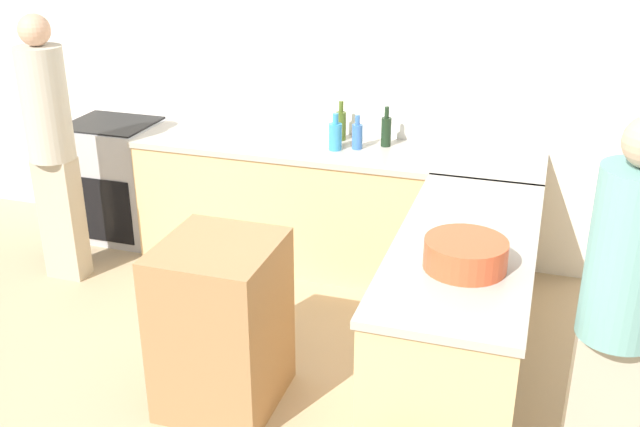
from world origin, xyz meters
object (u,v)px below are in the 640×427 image
(island_table, at_px, (222,325))
(person_at_peninsula, at_px, (620,309))
(olive_oil_bottle, at_px, (341,125))
(mixing_bowl, at_px, (465,254))
(person_by_range, at_px, (51,140))
(water_bottle_blue, at_px, (357,136))
(range_oven, at_px, (117,179))
(wine_bottle_dark, at_px, (386,131))
(dish_soap_bottle, at_px, (335,135))

(island_table, height_order, person_at_peninsula, person_at_peninsula)
(island_table, height_order, olive_oil_bottle, olive_oil_bottle)
(mixing_bowl, relative_size, person_at_peninsula, 0.22)
(person_by_range, bearing_deg, olive_oil_bottle, 27.60)
(island_table, relative_size, water_bottle_blue, 3.90)
(water_bottle_blue, bearing_deg, range_oven, -179.85)
(person_by_range, relative_size, person_at_peninsula, 1.02)
(wine_bottle_dark, xyz_separation_m, person_at_peninsula, (1.41, -1.96, -0.03))
(island_table, distance_m, water_bottle_blue, 1.79)
(water_bottle_blue, bearing_deg, olive_oil_bottle, 135.44)
(person_by_range, bearing_deg, person_at_peninsula, -17.77)
(person_at_peninsula, bearing_deg, olive_oil_bottle, 130.89)
(water_bottle_blue, height_order, person_by_range, person_by_range)
(island_table, bearing_deg, wine_bottle_dark, 76.95)
(island_table, bearing_deg, water_bottle_blue, 81.67)
(olive_oil_bottle, distance_m, person_at_peninsula, 2.65)
(range_oven, height_order, water_bottle_blue, water_bottle_blue)
(water_bottle_blue, distance_m, dish_soap_bottle, 0.15)
(olive_oil_bottle, height_order, dish_soap_bottle, olive_oil_bottle)
(mixing_bowl, height_order, water_bottle_blue, water_bottle_blue)
(mixing_bowl, xyz_separation_m, person_at_peninsula, (0.65, -0.32, 0.00))
(wine_bottle_dark, distance_m, person_at_peninsula, 2.41)
(island_table, distance_m, wine_bottle_dark, 1.93)
(mixing_bowl, distance_m, wine_bottle_dark, 1.81)
(water_bottle_blue, relative_size, olive_oil_bottle, 0.84)
(range_oven, distance_m, olive_oil_bottle, 1.84)
(range_oven, xyz_separation_m, wine_bottle_dark, (2.07, 0.12, 0.55))
(island_table, bearing_deg, person_by_range, 149.70)
(olive_oil_bottle, height_order, person_at_peninsula, person_at_peninsula)
(island_table, distance_m, olive_oil_bottle, 1.93)
(mixing_bowl, distance_m, olive_oil_bottle, 2.01)
(olive_oil_bottle, xyz_separation_m, wine_bottle_dark, (0.33, -0.04, -0.00))
(island_table, xyz_separation_m, person_at_peninsula, (1.82, -0.16, 0.51))
(mixing_bowl, xyz_separation_m, person_by_range, (-2.80, 0.79, 0.04))
(range_oven, bearing_deg, person_by_range, -87.87)
(island_table, relative_size, wine_bottle_dark, 3.30)
(dish_soap_bottle, bearing_deg, range_oven, 178.08)
(range_oven, distance_m, dish_soap_bottle, 1.85)
(mixing_bowl, height_order, person_at_peninsula, person_at_peninsula)
(water_bottle_blue, relative_size, dish_soap_bottle, 0.93)
(person_by_range, bearing_deg, wine_bottle_dark, 22.72)
(range_oven, relative_size, wine_bottle_dark, 3.27)
(island_table, distance_m, dish_soap_bottle, 1.72)
(wine_bottle_dark, bearing_deg, dish_soap_bottle, -149.66)
(person_at_peninsula, bearing_deg, person_by_range, 162.23)
(water_bottle_blue, distance_m, wine_bottle_dark, 0.21)
(wine_bottle_dark, distance_m, dish_soap_bottle, 0.35)
(mixing_bowl, xyz_separation_m, wine_bottle_dark, (-0.76, 1.65, 0.04))
(olive_oil_bottle, distance_m, person_by_range, 1.94)
(person_by_range, bearing_deg, island_table, -30.30)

